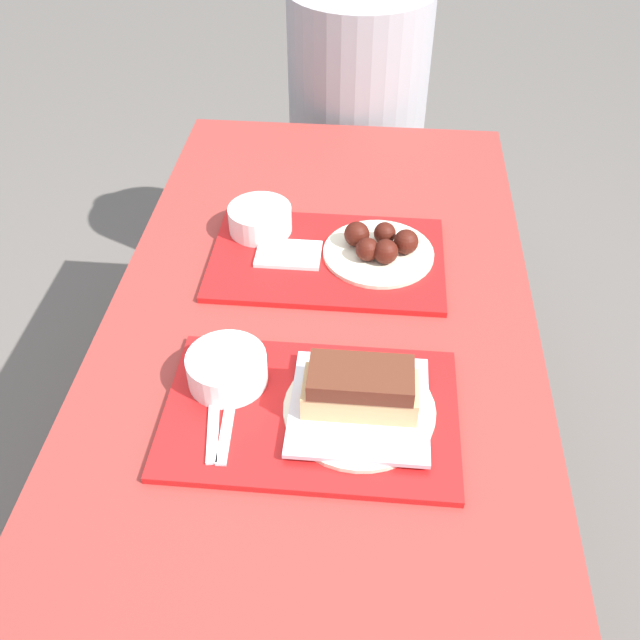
# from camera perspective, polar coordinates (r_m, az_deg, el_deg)

# --- Properties ---
(ground_plane) EXTENTS (12.00, 12.00, 0.00)m
(ground_plane) POSITION_cam_1_polar(r_m,az_deg,el_deg) (1.81, -0.14, -18.29)
(ground_plane) COLOR #605B56
(picnic_table) EXTENTS (0.76, 1.54, 0.74)m
(picnic_table) POSITION_cam_1_polar(r_m,az_deg,el_deg) (1.30, -0.18, -4.39)
(picnic_table) COLOR maroon
(picnic_table) RESTS_ON ground_plane
(picnic_bench_far) EXTENTS (0.72, 0.28, 0.46)m
(picnic_bench_far) POSITION_cam_1_polar(r_m,az_deg,el_deg) (2.23, 2.19, 9.61)
(picnic_bench_far) COLOR maroon
(picnic_bench_far) RESTS_ON ground_plane
(tray_near) EXTENTS (0.45, 0.29, 0.01)m
(tray_near) POSITION_cam_1_polar(r_m,az_deg,el_deg) (1.10, -0.73, -7.44)
(tray_near) COLOR red
(tray_near) RESTS_ON picnic_table
(tray_far) EXTENTS (0.45, 0.29, 0.01)m
(tray_far) POSITION_cam_1_polar(r_m,az_deg,el_deg) (1.38, 0.72, 4.92)
(tray_far) COLOR red
(tray_far) RESTS_ON picnic_table
(bowl_coleslaw_near) EXTENTS (0.13, 0.13, 0.05)m
(bowl_coleslaw_near) POSITION_cam_1_polar(r_m,az_deg,el_deg) (1.12, -7.46, -3.78)
(bowl_coleslaw_near) COLOR white
(bowl_coleslaw_near) RESTS_ON tray_near
(brisket_sandwich_plate) EXTENTS (0.23, 0.23, 0.09)m
(brisket_sandwich_plate) POSITION_cam_1_polar(r_m,az_deg,el_deg) (1.07, 3.21, -6.18)
(brisket_sandwich_plate) COLOR beige
(brisket_sandwich_plate) RESTS_ON tray_near
(plastic_fork_near) EXTENTS (0.04, 0.17, 0.00)m
(plastic_fork_near) POSITION_cam_1_polar(r_m,az_deg,el_deg) (1.09, -8.50, -7.72)
(plastic_fork_near) COLOR white
(plastic_fork_near) RESTS_ON tray_near
(plastic_knife_near) EXTENTS (0.03, 0.17, 0.00)m
(plastic_knife_near) POSITION_cam_1_polar(r_m,az_deg,el_deg) (1.09, -7.35, -7.82)
(plastic_knife_near) COLOR white
(plastic_knife_near) RESTS_ON tray_near
(bowl_coleslaw_far) EXTENTS (0.13, 0.13, 0.05)m
(bowl_coleslaw_far) POSITION_cam_1_polar(r_m,az_deg,el_deg) (1.44, -4.82, 8.16)
(bowl_coleslaw_far) COLOR white
(bowl_coleslaw_far) RESTS_ON tray_far
(wings_plate_far) EXTENTS (0.21, 0.21, 0.06)m
(wings_plate_far) POSITION_cam_1_polar(r_m,az_deg,el_deg) (1.37, 4.76, 5.87)
(wings_plate_far) COLOR beige
(wings_plate_far) RESTS_ON tray_far
(napkin_far) EXTENTS (0.12, 0.09, 0.01)m
(napkin_far) POSITION_cam_1_polar(r_m,az_deg,el_deg) (1.37, -2.53, 5.30)
(napkin_far) COLOR white
(napkin_far) RESTS_ON tray_far
(person_seated_across) EXTENTS (0.38, 0.38, 0.72)m
(person_seated_across) POSITION_cam_1_polar(r_m,az_deg,el_deg) (2.05, 3.07, 18.39)
(person_seated_across) COLOR #9E9EA3
(person_seated_across) RESTS_ON picnic_bench_far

